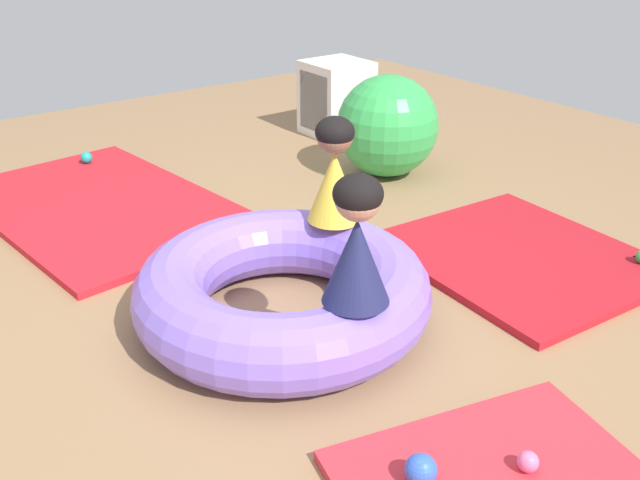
{
  "coord_description": "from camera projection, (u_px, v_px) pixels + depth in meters",
  "views": [
    {
      "loc": [
        2.2,
        -1.44,
        1.67
      ],
      "look_at": [
        -0.02,
        0.2,
        0.34
      ],
      "focal_mm": 39.93,
      "sensor_mm": 36.0,
      "label": 1
    }
  ],
  "objects": [
    {
      "name": "ground_plane",
      "position": [
        286.0,
        323.0,
        3.09
      ],
      "size": [
        8.0,
        8.0,
        0.0
      ],
      "primitive_type": "plane",
      "color": "#93704C"
    },
    {
      "name": "inflatable_cushion",
      "position": [
        282.0,
        290.0,
        3.04
      ],
      "size": [
        1.27,
        1.27,
        0.31
      ],
      "primitive_type": "torus",
      "color": "#8466E0",
      "rests_on": "ground"
    },
    {
      "name": "storage_cube",
      "position": [
        334.0,
        99.0,
        5.44
      ],
      "size": [
        0.44,
        0.44,
        0.56
      ],
      "color": "white",
      "rests_on": "ground"
    },
    {
      "name": "play_ball_teal",
      "position": [
        86.0,
        158.0,
        4.82
      ],
      "size": [
        0.08,
        0.08,
        0.08
      ],
      "primitive_type": "sphere",
      "color": "teal",
      "rests_on": "gym_mat_far_left"
    },
    {
      "name": "exercise_ball_large",
      "position": [
        387.0,
        126.0,
        4.61
      ],
      "size": [
        0.66,
        0.66,
        0.66
      ],
      "primitive_type": "sphere",
      "color": "green",
      "rests_on": "ground"
    },
    {
      "name": "play_ball_pink",
      "position": [
        528.0,
        462.0,
        2.23
      ],
      "size": [
        0.07,
        0.07,
        0.07
      ],
      "primitive_type": "sphere",
      "color": "pink",
      "rests_on": "gym_mat_near_right"
    },
    {
      "name": "gym_mat_far_left",
      "position": [
        101.0,
        206.0,
        4.21
      ],
      "size": [
        1.95,
        1.37,
        0.04
      ],
      "primitive_type": "cube",
      "rotation": [
        0.0,
        0.0,
        0.11
      ],
      "color": "red",
      "rests_on": "ground"
    },
    {
      "name": "gym_mat_front",
      "position": [
        520.0,
        257.0,
        3.62
      ],
      "size": [
        1.29,
        1.17,
        0.04
      ],
      "primitive_type": "cube",
      "rotation": [
        0.0,
        0.0,
        -0.06
      ],
      "color": "#B21923",
      "rests_on": "ground"
    },
    {
      "name": "play_ball_blue",
      "position": [
        421.0,
        470.0,
        2.18
      ],
      "size": [
        0.1,
        0.1,
        0.1
      ],
      "primitive_type": "sphere",
      "color": "blue",
      "rests_on": "gym_mat_near_right"
    },
    {
      "name": "child_in_yellow",
      "position": [
        335.0,
        171.0,
        3.22
      ],
      "size": [
        0.26,
        0.26,
        0.49
      ],
      "rotation": [
        0.0,
        0.0,
        1.53
      ],
      "color": "yellow",
      "rests_on": "inflatable_cushion"
    },
    {
      "name": "child_in_navy",
      "position": [
        357.0,
        242.0,
        2.55
      ],
      "size": [
        0.32,
        0.32,
        0.5
      ],
      "rotation": [
        0.0,
        0.0,
        0.29
      ],
      "color": "navy",
      "rests_on": "inflatable_cushion"
    }
  ]
}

